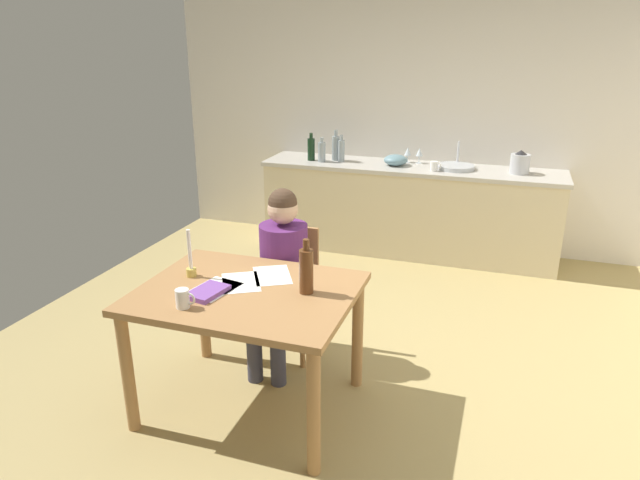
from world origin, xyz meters
name	(u,v)px	position (x,y,z in m)	size (l,w,h in m)	color
ground_plane	(345,363)	(0.00, 0.00, -0.02)	(5.20, 5.20, 0.04)	tan
wall_back	(419,120)	(0.00, 2.60, 1.30)	(5.20, 0.12, 2.60)	silver
kitchen_counter	(408,209)	(0.00, 2.24, 0.45)	(2.95, 0.64, 0.90)	beige
dining_table	(247,307)	(-0.40, -0.66, 0.66)	(1.21, 0.95, 0.77)	#9E7042
chair_at_table	(289,284)	(-0.44, 0.06, 0.49)	(0.42, 0.42, 0.88)	#9E7042
person_seated	(281,267)	(-0.43, -0.09, 0.68)	(0.34, 0.60, 1.19)	#592666
coffee_mug	(183,299)	(-0.62, -0.97, 0.82)	(0.11, 0.07, 0.10)	white
candlestick	(191,263)	(-0.79, -0.59, 0.85)	(0.06, 0.06, 0.29)	gold
book_magazine	(208,292)	(-0.58, -0.78, 0.78)	(0.15, 0.23, 0.03)	#76469C
paper_letter	(241,282)	(-0.47, -0.58, 0.77)	(0.21, 0.30, 0.00)	white
paper_bill	(272,275)	(-0.34, -0.43, 0.77)	(0.21, 0.30, 0.00)	white
paper_envelope	(214,289)	(-0.58, -0.71, 0.77)	(0.21, 0.30, 0.00)	white
wine_bottle_on_table	(306,270)	(-0.07, -0.58, 0.90)	(0.08, 0.08, 0.32)	#593319
sink_unit	(456,167)	(0.44, 2.24, 0.92)	(0.36, 0.36, 0.24)	#B2B7BC
bottle_oil	(311,149)	(-1.02, 2.18, 1.02)	(0.08, 0.08, 0.28)	black
bottle_vinegar	(322,151)	(-0.89, 2.14, 1.00)	(0.08, 0.08, 0.25)	#8C999E
bottle_wine_red	(336,148)	(-0.78, 2.26, 1.03)	(0.08, 0.08, 0.31)	#8C999E
bottle_sauce	(341,150)	(-0.71, 2.21, 1.02)	(0.07, 0.07, 0.27)	#8C999E
mixing_bowl	(396,160)	(-0.15, 2.22, 0.95)	(0.23, 0.23, 0.11)	#668C99
stovetop_kettle	(520,163)	(1.02, 2.24, 1.00)	(0.18, 0.18, 0.22)	#B7BABF
wine_glass_near_sink	(419,153)	(0.06, 2.39, 1.01)	(0.07, 0.07, 0.15)	silver
wine_glass_by_kettle	(408,152)	(-0.06, 2.39, 1.01)	(0.07, 0.07, 0.15)	silver
teacup_on_counter	(434,166)	(0.25, 2.09, 0.95)	(0.11, 0.07, 0.09)	white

